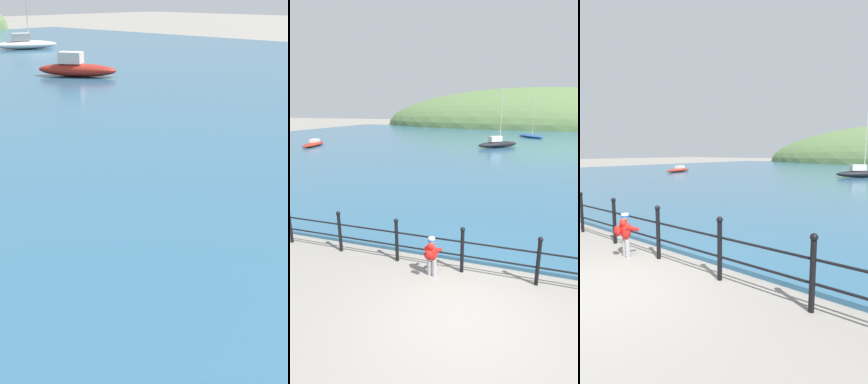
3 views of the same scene
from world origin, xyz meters
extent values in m
ellipsoid|color=silver|center=(19.37, 38.84, 0.43)|extent=(5.25, 3.64, 0.65)
cube|color=silver|center=(19.03, 39.00, 1.05)|extent=(1.66, 1.43, 0.59)
cylinder|color=beige|center=(19.59, 38.74, 3.51)|extent=(0.07, 0.07, 5.51)
ellipsoid|color=maroon|center=(12.39, 24.04, 0.44)|extent=(3.48, 4.46, 0.68)
cube|color=silver|center=(12.22, 24.32, 1.08)|extent=(1.30, 1.45, 0.61)
camera|label=1|loc=(-6.35, 1.27, 4.29)|focal=50.00mm
camera|label=2|loc=(1.15, -5.09, 3.98)|focal=28.00mm
camera|label=3|loc=(4.85, -2.57, 2.37)|focal=28.00mm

